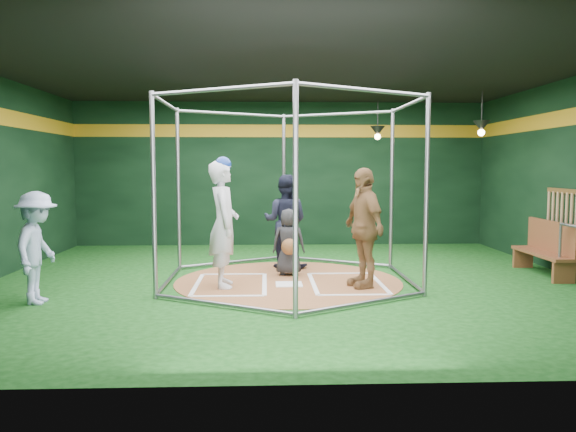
{
  "coord_description": "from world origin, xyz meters",
  "views": [
    {
      "loc": [
        -0.37,
        -9.3,
        1.92
      ],
      "look_at": [
        0.0,
        0.1,
        1.1
      ],
      "focal_mm": 35.0,
      "sensor_mm": 36.0,
      "label": 1
    }
  ],
  "objects_px": {
    "umpire": "(285,221)",
    "dugout_bench": "(547,247)",
    "visitor_leopard": "(363,227)",
    "batter_figure": "(224,223)"
  },
  "relations": [
    {
      "from": "visitor_leopard",
      "to": "umpire",
      "type": "height_order",
      "value": "visitor_leopard"
    },
    {
      "from": "batter_figure",
      "to": "visitor_leopard",
      "type": "xyz_separation_m",
      "value": [
        2.23,
        -0.09,
        -0.07
      ]
    },
    {
      "from": "batter_figure",
      "to": "dugout_bench",
      "type": "xyz_separation_m",
      "value": [
        5.67,
        0.8,
        -0.54
      ]
    },
    {
      "from": "dugout_bench",
      "to": "visitor_leopard",
      "type": "bearing_deg",
      "value": -165.55
    },
    {
      "from": "batter_figure",
      "to": "umpire",
      "type": "height_order",
      "value": "batter_figure"
    },
    {
      "from": "visitor_leopard",
      "to": "umpire",
      "type": "distance_m",
      "value": 2.13
    },
    {
      "from": "umpire",
      "to": "dugout_bench",
      "type": "bearing_deg",
      "value": -173.91
    },
    {
      "from": "batter_figure",
      "to": "visitor_leopard",
      "type": "distance_m",
      "value": 2.23
    },
    {
      "from": "batter_figure",
      "to": "umpire",
      "type": "bearing_deg",
      "value": 58.12
    },
    {
      "from": "visitor_leopard",
      "to": "dugout_bench",
      "type": "bearing_deg",
      "value": 86.97
    }
  ]
}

